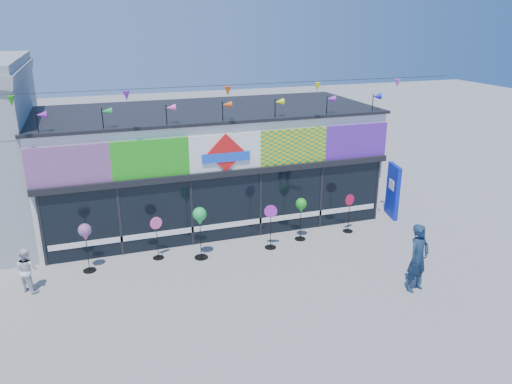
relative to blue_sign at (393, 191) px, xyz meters
name	(u,v)px	position (x,y,z in m)	size (l,w,h in m)	color
ground	(260,287)	(-6.55, -3.45, -1.03)	(80.00, 80.00, 0.00)	gray
kite_shop	(208,163)	(-6.55, 2.49, 1.02)	(16.00, 5.70, 5.31)	white
blue_sign	(393,191)	(0.00, 0.00, 0.00)	(0.38, 1.03, 2.05)	#0B1EAD
spinner_0	(85,234)	(-11.10, -0.88, 0.20)	(0.39, 0.39, 1.54)	black
spinner_1	(157,237)	(-9.01, -0.69, -0.29)	(0.39, 0.36, 1.40)	black
spinner_2	(200,218)	(-7.71, -1.11, 0.34)	(0.43, 0.43, 1.71)	black
spinner_3	(271,226)	(-5.37, -1.13, -0.23)	(0.41, 0.38, 1.51)	black
spinner_4	(301,207)	(-4.17, -0.84, 0.18)	(0.38, 0.38, 1.50)	black
spinner_5	(349,212)	(-2.28, -0.78, -0.29)	(0.39, 0.36, 1.40)	black
adult_man	(418,258)	(-2.47, -4.97, -0.05)	(0.71, 0.47, 1.96)	#142840
child	(27,270)	(-12.70, -1.53, -0.38)	(0.63, 0.36, 1.29)	silver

